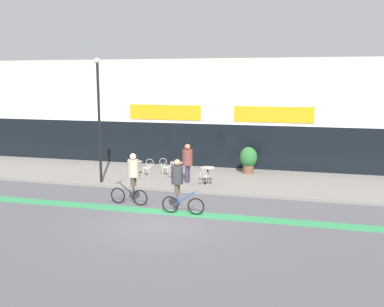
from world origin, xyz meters
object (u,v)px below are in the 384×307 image
cafe_chair_0_near (132,168)px  lamp_post (99,113)px  bistro_table_1 (177,167)px  bistro_table_2 (208,172)px  pedestrian_near_end (187,160)px  cafe_chair_2_near (204,175)px  cyclist_0 (179,182)px  planter_pot (248,159)px  cafe_chair_1_near (173,169)px  cafe_chair_1_side (165,166)px  bistro_table_0 (136,166)px  cyclist_1 (132,174)px  cafe_chair_0_side (148,166)px

cafe_chair_0_near → lamp_post: 3.23m
bistro_table_1 → bistro_table_2: (1.85, -1.01, 0.04)m
bistro_table_1 → pedestrian_near_end: (0.90, -1.16, 0.60)m
pedestrian_near_end → cafe_chair_2_near: bearing=159.1°
cyclist_0 → pedestrian_near_end: cyclist_0 is taller
planter_pot → cafe_chair_2_near: bearing=-115.3°
bistro_table_1 → pedestrian_near_end: 1.59m
cafe_chair_1_near → planter_pot: (3.40, 2.28, 0.24)m
cafe_chair_1_side → planter_pot: planter_pot is taller
cafe_chair_1_near → pedestrian_near_end: 1.20m
bistro_table_0 → cafe_chair_0_near: bearing=-89.6°
cafe_chair_1_near → pedestrian_near_end: pedestrian_near_end is taller
cyclist_1 → bistro_table_1: bearing=-89.3°
planter_pot → cyclist_0: (-1.59, -7.30, 0.35)m
cafe_chair_1_near → planter_pot: 4.11m
pedestrian_near_end → cyclist_1: bearing=78.1°
bistro_table_1 → pedestrian_near_end: bearing=-52.3°
cafe_chair_2_near → cyclist_1: bearing=152.3°
cafe_chair_0_near → pedestrian_near_end: 2.96m
cafe_chair_1_near → cafe_chair_2_near: same height
cafe_chair_0_side → cafe_chair_1_near: size_ratio=1.00×
cafe_chair_2_near → cafe_chair_1_side: bearing=61.4°
cafe_chair_0_near → cafe_chair_1_side: size_ratio=1.00×
cafe_chair_0_near → planter_pot: planter_pot is taller
bistro_table_2 → cafe_chair_0_near: cafe_chair_0_near is taller
cafe_chair_2_near → bistro_table_1: bearing=53.4°
bistro_table_1 → cafe_chair_0_side: cafe_chair_0_side is taller
cafe_chair_0_near → planter_pot: size_ratio=0.65×
bistro_table_0 → cyclist_1: 4.94m
planter_pot → pedestrian_near_end: size_ratio=0.75×
cafe_chair_1_near → pedestrian_near_end: (0.91, -0.54, 0.58)m
pedestrian_near_end → bistro_table_1: bearing=-46.6°
bistro_table_0 → cyclist_1: cyclist_1 is taller
bistro_table_0 → bistro_table_2: bearing=-9.1°
lamp_post → bistro_table_2: bearing=13.6°
bistro_table_2 → cafe_chair_0_side: cafe_chair_0_side is taller
cafe_chair_0_side → cyclist_0: 6.17m
cafe_chair_0_side → bistro_table_2: bearing=166.0°
cafe_chair_0_side → cyclist_0: size_ratio=0.44×
cafe_chair_1_near → pedestrian_near_end: size_ratio=0.49×
bistro_table_0 → bistro_table_1: size_ratio=1.05×
cafe_chair_1_side → cyclist_0: size_ratio=0.44×
bistro_table_2 → cyclist_0: size_ratio=0.36×
planter_pot → cafe_chair_1_near: bearing=-146.1°
bistro_table_1 → pedestrian_near_end: pedestrian_near_end is taller
lamp_post → cafe_chair_1_near: bearing=27.1°
cafe_chair_2_near → cafe_chair_0_side: bearing=73.9°
cafe_chair_0_side → cyclist_1: size_ratio=0.43×
planter_pot → lamp_post: size_ratio=0.24×
cafe_chair_0_near → pedestrian_near_end: bearing=-96.5°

